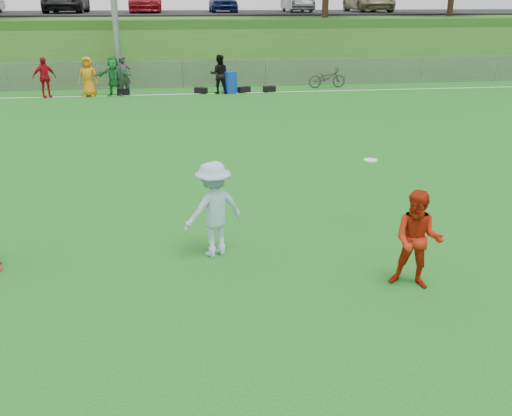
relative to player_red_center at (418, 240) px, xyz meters
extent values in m
plane|color=#135E19|center=(-3.02, 0.54, -0.75)|extent=(120.00, 120.00, 0.00)
cube|color=white|center=(-3.02, 18.54, -0.75)|extent=(60.00, 0.10, 0.01)
cube|color=gray|center=(-3.02, 20.54, -0.15)|extent=(58.00, 0.02, 1.20)
cube|color=gray|center=(-3.02, 20.54, 0.50)|extent=(58.00, 0.04, 0.04)
cube|color=#2C5A19|center=(-3.02, 31.54, 0.75)|extent=(120.00, 18.00, 3.00)
cube|color=black|center=(-3.02, 33.54, 2.30)|extent=(120.00, 12.00, 0.10)
imported|color=black|center=(-10.02, 32.54, 3.07)|extent=(2.39, 5.18, 1.44)
imported|color=maroon|center=(-5.02, 32.54, 3.07)|extent=(2.02, 4.96, 1.44)
imported|color=navy|center=(-0.02, 32.54, 3.07)|extent=(1.70, 4.23, 1.44)
imported|color=slate|center=(4.98, 32.54, 3.07)|extent=(1.52, 4.37, 1.44)
imported|color=#969065|center=(9.98, 32.54, 3.07)|extent=(2.39, 5.18, 1.44)
imported|color=#B70C17|center=(-8.93, 18.54, 0.09)|extent=(1.07, 0.83, 1.69)
imported|color=orange|center=(-7.11, 18.54, 0.09)|extent=(0.86, 0.59, 1.69)
imported|color=#1F7534|center=(-6.03, 18.54, 0.09)|extent=(1.62, 0.66, 1.69)
imported|color=#303032|center=(-5.59, 18.54, 0.09)|extent=(0.72, 0.59, 1.69)
imported|color=black|center=(-1.43, 18.54, 0.09)|extent=(0.92, 0.78, 1.69)
cube|color=black|center=(-5.68, 18.64, -0.62)|extent=(0.56, 0.31, 0.26)
cube|color=black|center=(-2.27, 18.64, -0.62)|extent=(0.62, 0.51, 0.26)
cube|color=black|center=(-0.31, 18.64, -0.62)|extent=(0.62, 0.48, 0.26)
cube|color=black|center=(0.85, 18.64, -0.62)|extent=(0.58, 0.34, 0.26)
imported|color=#B3210C|center=(0.00, 0.00, 0.00)|extent=(0.91, 0.85, 1.51)
imported|color=#A1C2DF|center=(-2.88, 1.55, 0.06)|extent=(1.20, 0.99, 1.62)
cylinder|color=silver|center=(0.07, 2.43, 0.54)|extent=(0.25, 0.25, 0.02)
cylinder|color=#1036B2|center=(-0.96, 18.61, -0.27)|extent=(0.74, 0.74, 0.96)
imported|color=#28282A|center=(3.77, 19.54, -0.29)|extent=(1.81, 0.72, 0.94)
camera|label=1|loc=(-3.42, -7.25, 3.35)|focal=40.00mm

